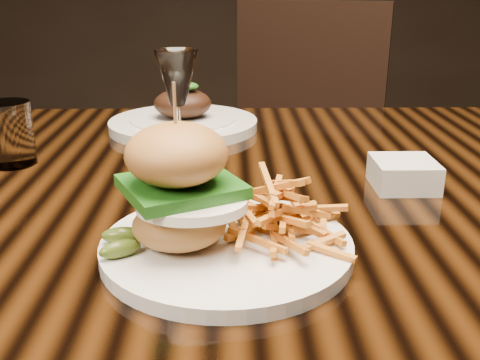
{
  "coord_description": "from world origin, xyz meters",
  "views": [
    {
      "loc": [
        -0.02,
        -0.74,
        1.02
      ],
      "look_at": [
        -0.01,
        -0.17,
        0.81
      ],
      "focal_mm": 42.0,
      "sensor_mm": 36.0,
      "label": 1
    }
  ],
  "objects_px": {
    "dining_table": "(246,229)",
    "burger_plate": "(221,212)",
    "far_dish": "(183,120)",
    "chair_far": "(301,145)",
    "wine_glass": "(177,82)"
  },
  "relations": [
    {
      "from": "burger_plate",
      "to": "far_dish",
      "type": "relative_size",
      "value": 0.94
    },
    {
      "from": "burger_plate",
      "to": "far_dish",
      "type": "height_order",
      "value": "burger_plate"
    },
    {
      "from": "dining_table",
      "to": "wine_glass",
      "type": "xyz_separation_m",
      "value": [
        -0.1,
        0.07,
        0.2
      ]
    },
    {
      "from": "dining_table",
      "to": "burger_plate",
      "type": "distance_m",
      "value": 0.26
    },
    {
      "from": "dining_table",
      "to": "burger_plate",
      "type": "xyz_separation_m",
      "value": [
        -0.03,
        -0.22,
        0.12
      ]
    },
    {
      "from": "dining_table",
      "to": "burger_plate",
      "type": "relative_size",
      "value": 6.25
    },
    {
      "from": "wine_glass",
      "to": "burger_plate",
      "type": "bearing_deg",
      "value": -77.18
    },
    {
      "from": "burger_plate",
      "to": "dining_table",
      "type": "bearing_deg",
      "value": 67.52
    },
    {
      "from": "far_dish",
      "to": "chair_far",
      "type": "relative_size",
      "value": 0.29
    },
    {
      "from": "burger_plate",
      "to": "far_dish",
      "type": "xyz_separation_m",
      "value": [
        -0.08,
        0.5,
        -0.03
      ]
    },
    {
      "from": "dining_table",
      "to": "far_dish",
      "type": "bearing_deg",
      "value": 111.43
    },
    {
      "from": "dining_table",
      "to": "burger_plate",
      "type": "height_order",
      "value": "burger_plate"
    },
    {
      "from": "wine_glass",
      "to": "far_dish",
      "type": "height_order",
      "value": "wine_glass"
    },
    {
      "from": "dining_table",
      "to": "wine_glass",
      "type": "height_order",
      "value": "wine_glass"
    },
    {
      "from": "wine_glass",
      "to": "chair_far",
      "type": "relative_size",
      "value": 0.18
    }
  ]
}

